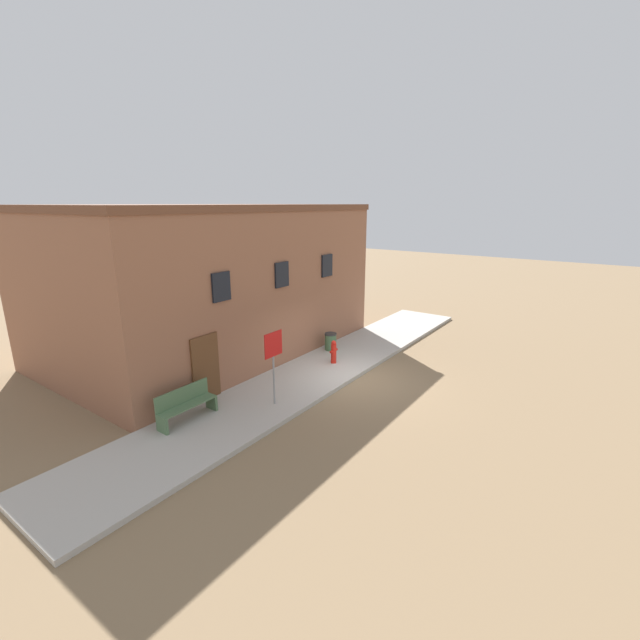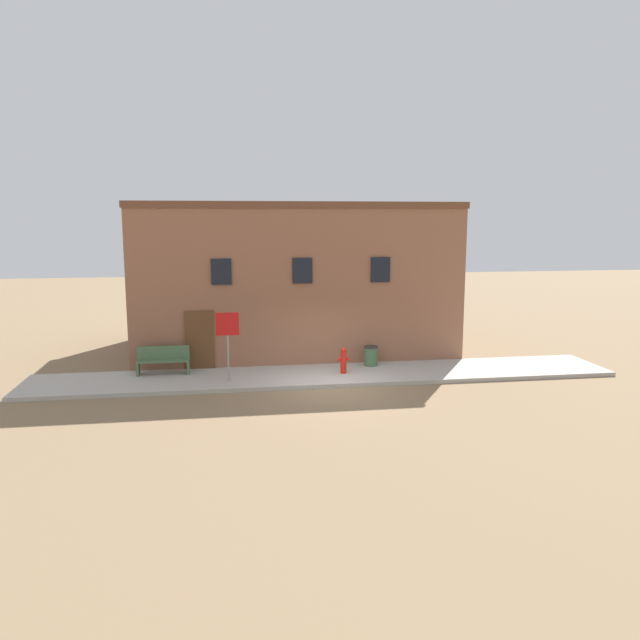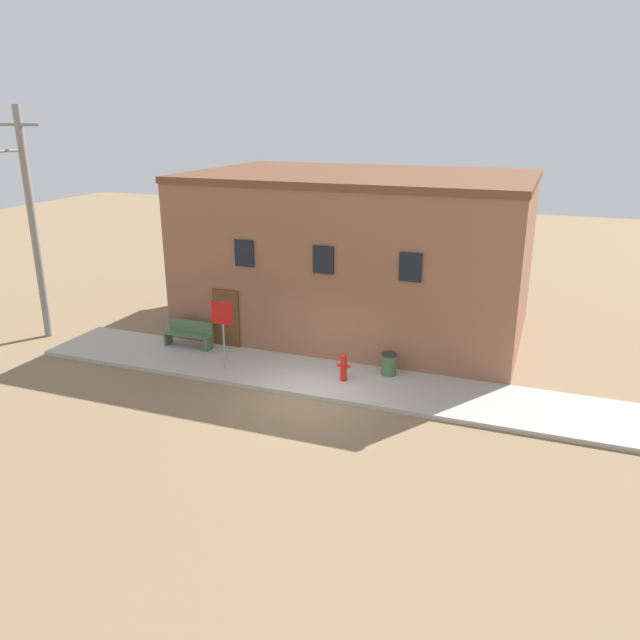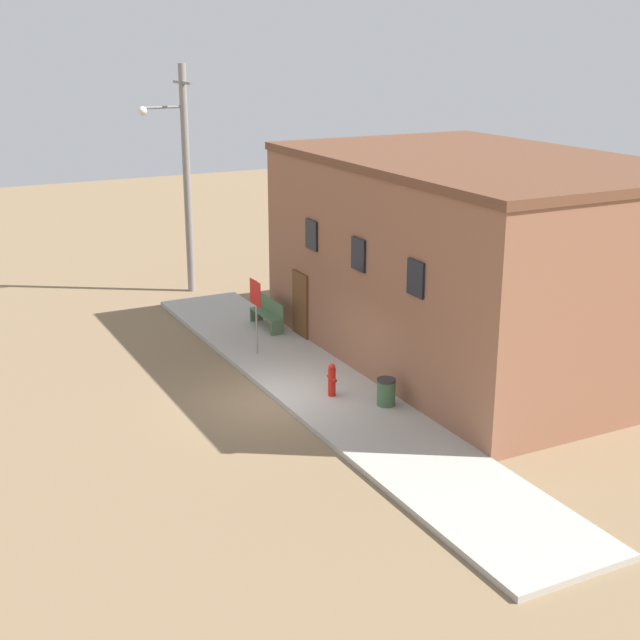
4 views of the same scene
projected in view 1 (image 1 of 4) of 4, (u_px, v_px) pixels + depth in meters
name	position (u px, v px, depth m)	size (l,w,h in m)	color
ground_plane	(356.00, 380.00, 15.07)	(80.00, 80.00, 0.00)	#846B4C
sidewalk	(323.00, 369.00, 15.85)	(19.85, 2.84, 0.14)	#B2ADA3
brick_building	(209.00, 279.00, 17.61)	(12.26, 7.95, 5.97)	#8E5B42
fire_hydrant	(334.00, 352.00, 16.17)	(0.43, 0.20, 0.89)	red
stop_sign	(273.00, 354.00, 12.54)	(0.74, 0.06, 2.27)	gray
bench	(186.00, 404.00, 11.89)	(1.75, 0.44, 0.94)	#4C6B47
trash_bin	(331.00, 341.00, 17.65)	(0.50, 0.50, 0.71)	#426642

